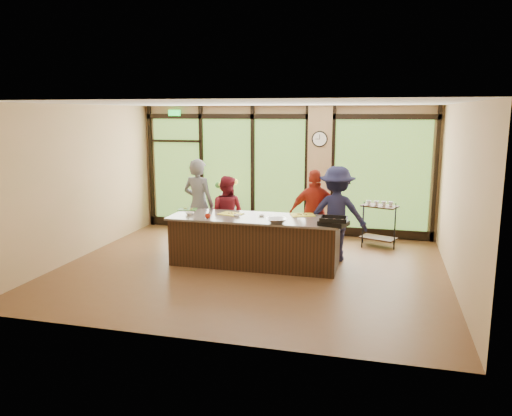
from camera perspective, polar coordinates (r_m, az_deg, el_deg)
The scene contains 25 objects.
floor at distance 9.28m, azimuth -0.60°, elevation -6.97°, with size 7.00×7.00×0.00m, color brown.
ceiling at distance 8.84m, azimuth -0.64°, elevation 11.88°, with size 7.00×7.00×0.00m, color silver.
back_wall at distance 11.84m, azimuth 3.19°, elevation 4.34°, with size 7.00×7.00×0.00m, color tan.
left_wall at distance 10.41m, azimuth -19.58°, elevation 2.82°, with size 6.00×6.00×0.00m, color tan.
right_wall at distance 8.72m, azimuth 22.19°, elevation 1.18°, with size 6.00×6.00×0.00m, color tan.
window_wall at distance 11.77m, azimuth 3.92°, elevation 3.78°, with size 6.90×0.12×3.00m.
island_base at distance 9.44m, azimuth -0.13°, elevation -3.89°, with size 3.10×1.00×0.88m, color black.
countertop at distance 9.33m, azimuth -0.13°, elevation -1.15°, with size 3.20×1.10×0.04m, color #6D635A.
wall_clock at distance 11.51m, azimuth 7.29°, elevation 7.83°, with size 0.36×0.04×0.36m.
cook_left at distance 10.46m, azimuth -6.57°, elevation 0.41°, with size 0.70×0.46×1.91m, color slate.
cook_midleft at distance 10.36m, azimuth -3.41°, elevation -0.61°, with size 0.76×0.59×1.57m, color maroon.
cook_midright at distance 9.87m, azimuth 6.76°, elevation -0.70°, with size 1.03×0.43×1.76m, color #A92B1A.
cook_right at distance 9.76m, azimuth 9.19°, elevation -0.65°, with size 1.19×0.68×1.84m, color #1B1C3B.
roasting_pan at distance 8.73m, azimuth 8.87°, elevation -1.72°, with size 0.46×0.36×0.08m, color black.
mixing_bowl at distance 8.82m, azimuth 2.36°, elevation -1.46°, with size 0.35×0.35×0.09m, color silver.
cutting_board_left at distance 10.13m, azimuth -7.85°, elevation -0.15°, with size 0.37×0.28×0.01m, color #44832F.
cutting_board_center at distance 9.60m, azimuth -2.90°, elevation -0.67°, with size 0.42×0.32×0.01m, color yellow.
cutting_board_right at distance 9.53m, azimuth 5.33°, elevation -0.79°, with size 0.45×0.34×0.01m, color yellow.
prep_bowl_near at distance 9.62m, azimuth -7.56°, elevation -0.61°, with size 0.17×0.17×0.05m, color white.
prep_bowl_mid at distance 9.37m, azimuth -2.19°, elevation -0.87°, with size 0.13×0.13×0.04m, color white.
prep_bowl_far at distance 9.41m, azimuth 0.64°, elevation -0.85°, with size 0.12×0.12×0.03m, color white.
red_ramekin at distance 9.25m, azimuth -5.53°, elevation -0.93°, with size 0.10×0.10×0.08m, color #B02211.
flower_stand at distance 11.87m, azimuth -3.39°, elevation -0.97°, with size 0.41×0.41×0.82m, color black.
flower_vase at distance 11.77m, azimuth -3.42°, elevation 1.64°, with size 0.27×0.27×0.28m, color #886B4A.
bar_cart at distance 10.98m, azimuth 13.89°, elevation -1.26°, with size 0.83×0.65×0.99m.
Camera 1 is at (2.31, -8.53, 2.85)m, focal length 35.00 mm.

